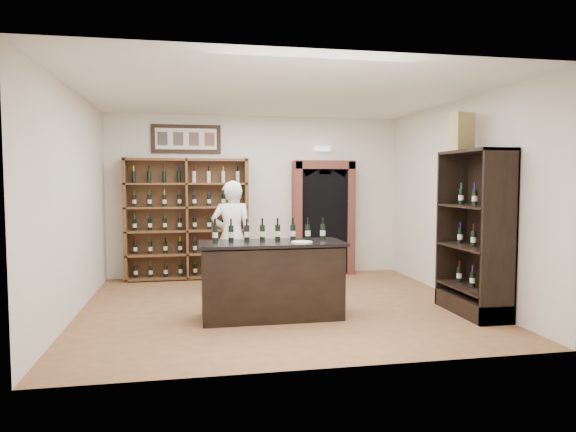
% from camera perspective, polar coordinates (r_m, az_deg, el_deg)
% --- Properties ---
extents(floor, '(5.50, 5.50, 0.00)m').
position_cam_1_polar(floor, '(7.46, -0.99, -9.95)').
color(floor, '#92613A').
rests_on(floor, ground).
extents(ceiling, '(5.50, 5.50, 0.00)m').
position_cam_1_polar(ceiling, '(7.34, -1.02, 13.41)').
color(ceiling, white).
rests_on(ceiling, wall_back).
extents(wall_back, '(5.50, 0.04, 3.00)m').
position_cam_1_polar(wall_back, '(9.72, -3.47, 2.23)').
color(wall_back, silver).
rests_on(wall_back, ground).
extents(wall_left, '(0.04, 5.00, 3.00)m').
position_cam_1_polar(wall_left, '(7.31, -22.78, 1.34)').
color(wall_left, silver).
rests_on(wall_left, ground).
extents(wall_right, '(0.04, 5.00, 3.00)m').
position_cam_1_polar(wall_right, '(8.17, 18.38, 1.70)').
color(wall_right, silver).
rests_on(wall_right, ground).
extents(wine_shelf, '(2.20, 0.38, 2.20)m').
position_cam_1_polar(wine_shelf, '(9.50, -11.14, -0.30)').
color(wine_shelf, brown).
rests_on(wine_shelf, ground).
extents(framed_picture, '(1.25, 0.04, 0.52)m').
position_cam_1_polar(framed_picture, '(9.64, -11.25, 8.39)').
color(framed_picture, black).
rests_on(framed_picture, wall_back).
extents(arched_doorway, '(1.17, 0.35, 2.17)m').
position_cam_1_polar(arched_doorway, '(9.81, 3.93, 0.12)').
color(arched_doorway, black).
rests_on(arched_doorway, ground).
extents(emergency_light, '(0.30, 0.10, 0.10)m').
position_cam_1_polar(emergency_light, '(9.89, 3.83, 7.47)').
color(emergency_light, white).
rests_on(emergency_light, wall_back).
extents(tasting_counter, '(1.88, 0.78, 1.00)m').
position_cam_1_polar(tasting_counter, '(6.75, -1.82, -7.16)').
color(tasting_counter, black).
rests_on(tasting_counter, ground).
extents(counter_bottle_0, '(0.07, 0.07, 0.30)m').
position_cam_1_polar(counter_bottle_0, '(6.72, -8.10, -1.95)').
color(counter_bottle_0, black).
rests_on(counter_bottle_0, tasting_counter).
extents(counter_bottle_1, '(0.07, 0.07, 0.30)m').
position_cam_1_polar(counter_bottle_1, '(6.73, -6.35, -1.92)').
color(counter_bottle_1, black).
rests_on(counter_bottle_1, tasting_counter).
extents(counter_bottle_2, '(0.07, 0.07, 0.30)m').
position_cam_1_polar(counter_bottle_2, '(6.75, -4.60, -1.90)').
color(counter_bottle_2, black).
rests_on(counter_bottle_2, tasting_counter).
extents(counter_bottle_3, '(0.07, 0.07, 0.30)m').
position_cam_1_polar(counter_bottle_3, '(6.78, -2.87, -1.87)').
color(counter_bottle_3, black).
rests_on(counter_bottle_3, tasting_counter).
extents(counter_bottle_4, '(0.07, 0.07, 0.30)m').
position_cam_1_polar(counter_bottle_4, '(6.81, -1.16, -1.84)').
color(counter_bottle_4, black).
rests_on(counter_bottle_4, tasting_counter).
extents(counter_bottle_5, '(0.07, 0.07, 0.30)m').
position_cam_1_polar(counter_bottle_5, '(6.84, 0.54, -1.80)').
color(counter_bottle_5, black).
rests_on(counter_bottle_5, tasting_counter).
extents(counter_bottle_6, '(0.07, 0.07, 0.30)m').
position_cam_1_polar(counter_bottle_6, '(6.89, 2.22, -1.77)').
color(counter_bottle_6, black).
rests_on(counter_bottle_6, tasting_counter).
extents(counter_bottle_7, '(0.07, 0.07, 0.30)m').
position_cam_1_polar(counter_bottle_7, '(6.94, 3.88, -1.74)').
color(counter_bottle_7, black).
rests_on(counter_bottle_7, tasting_counter).
extents(side_cabinet, '(0.48, 1.20, 2.20)m').
position_cam_1_polar(side_cabinet, '(7.35, 20.12, -4.42)').
color(side_cabinet, black).
rests_on(side_cabinet, ground).
extents(shopkeeper, '(0.68, 0.47, 1.79)m').
position_cam_1_polar(shopkeeper, '(8.32, -6.26, -2.26)').
color(shopkeeper, white).
rests_on(shopkeeper, ground).
extents(plate, '(0.27, 0.27, 0.02)m').
position_cam_1_polar(plate, '(6.53, 1.55, -2.94)').
color(plate, beige).
rests_on(plate, tasting_counter).
extents(wine_crate, '(0.40, 0.29, 0.53)m').
position_cam_1_polar(wine_crate, '(7.53, 18.78, 8.84)').
color(wine_crate, tan).
rests_on(wine_crate, side_cabinet).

